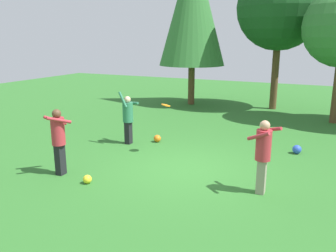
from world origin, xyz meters
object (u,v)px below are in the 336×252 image
(ball_orange, at_px, (157,138))
(tree_center, at_px, (280,8))
(person_thrower, at_px, (128,116))
(ball_blue, at_px, (297,149))
(frisbee, at_px, (166,105))
(ball_yellow, at_px, (87,179))
(person_bystander, at_px, (58,136))
(tree_left, at_px, (193,5))
(person_catcher, at_px, (263,151))

(ball_orange, bearing_deg, tree_center, 71.20)
(person_thrower, height_order, ball_blue, person_thrower)
(frisbee, height_order, ball_yellow, frisbee)
(frisbee, relative_size, ball_blue, 1.40)
(person_bystander, xyz_separation_m, tree_left, (-0.63, 10.65, 4.01))
(frisbee, height_order, tree_center, tree_center)
(tree_center, bearing_deg, tree_left, -172.33)
(ball_blue, bearing_deg, person_bystander, -140.74)
(person_thrower, bearing_deg, frisbee, 0.00)
(frisbee, bearing_deg, ball_yellow, -104.85)
(person_catcher, bearing_deg, person_bystander, 38.94)
(person_thrower, distance_m, tree_center, 9.62)
(frisbee, height_order, tree_left, tree_left)
(person_thrower, xyz_separation_m, ball_blue, (5.18, 1.30, -0.81))
(ball_yellow, bearing_deg, person_catcher, 17.95)
(person_thrower, bearing_deg, person_catcher, -7.92)
(person_thrower, distance_m, ball_orange, 1.27)
(frisbee, bearing_deg, tree_left, 106.45)
(person_thrower, height_order, ball_orange, person_thrower)
(tree_center, relative_size, tree_left, 0.85)
(person_bystander, xyz_separation_m, tree_center, (3.52, 11.21, 3.78))
(person_thrower, xyz_separation_m, tree_center, (3.37, 8.15, 3.85))
(person_thrower, distance_m, person_catcher, 5.12)
(tree_left, bearing_deg, ball_blue, -46.53)
(tree_left, bearing_deg, person_thrower, -84.12)
(person_catcher, relative_size, tree_left, 0.21)
(ball_orange, height_order, ball_blue, ball_blue)
(ball_orange, height_order, tree_center, tree_center)
(tree_center, xyz_separation_m, tree_left, (-4.15, -0.56, 0.23))
(frisbee, distance_m, ball_orange, 1.88)
(person_thrower, relative_size, tree_center, 0.26)
(person_bystander, relative_size, ball_orange, 6.95)
(person_bystander, bearing_deg, ball_orange, 18.83)
(person_thrower, distance_m, person_bystander, 3.07)
(person_catcher, bearing_deg, ball_blue, -71.50)
(person_thrower, relative_size, ball_blue, 6.51)
(person_catcher, relative_size, tree_center, 0.25)
(frisbee, distance_m, tree_center, 9.35)
(frisbee, bearing_deg, person_catcher, -26.49)
(ball_orange, bearing_deg, tree_left, 102.57)
(ball_orange, relative_size, tree_left, 0.03)
(frisbee, relative_size, tree_left, 0.05)
(person_bystander, distance_m, ball_yellow, 1.36)
(ball_orange, relative_size, ball_blue, 0.91)
(frisbee, distance_m, tree_left, 9.07)
(person_catcher, height_order, tree_left, tree_left)
(ball_orange, xyz_separation_m, ball_blue, (4.40, 0.73, 0.01))
(person_catcher, height_order, ball_yellow, person_catcher)
(person_catcher, xyz_separation_m, tree_left, (-5.50, 9.57, 4.02))
(ball_orange, distance_m, ball_yellow, 3.81)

